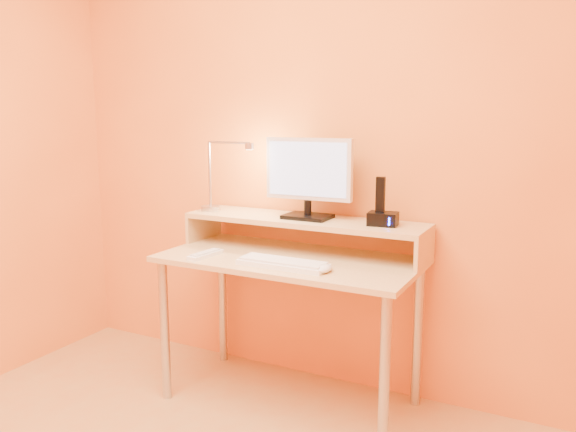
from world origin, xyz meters
The scene contains 25 objects.
wall_back centered at (0.00, 1.50, 1.25)m, with size 3.00×0.04×2.50m, color orange.
desk_leg_fl centered at (-0.55, 0.93, 0.35)m, with size 0.04×0.04×0.69m, color #AFB0B6.
desk_leg_fr centered at (0.55, 0.93, 0.35)m, with size 0.04×0.04×0.69m, color #AFB0B6.
desk_leg_bl centered at (-0.55, 1.43, 0.35)m, with size 0.04×0.04×0.69m, color #AFB0B6.
desk_leg_br centered at (0.55, 1.43, 0.35)m, with size 0.04×0.04×0.69m, color #AFB0B6.
desk_lower centered at (0.00, 1.18, 0.71)m, with size 1.20×0.60×0.03m, color #D8B979.
shelf_riser_left centered at (-0.59, 1.33, 0.79)m, with size 0.02×0.30×0.14m, color #D8B979.
shelf_riser_right centered at (0.59, 1.33, 0.79)m, with size 0.02×0.30×0.14m, color #D8B979.
desk_shelf centered at (0.00, 1.33, 0.87)m, with size 1.20×0.30×0.03m, color #D8B979.
monitor_foot centered at (0.02, 1.33, 0.89)m, with size 0.22×0.16×0.02m, color black.
monitor_neck centered at (0.02, 1.33, 0.93)m, with size 0.04×0.04×0.07m, color black.
monitor_panel centered at (0.02, 1.34, 1.12)m, with size 0.43×0.04×0.29m, color silver.
monitor_back centered at (0.02, 1.36, 1.12)m, with size 0.39×0.01×0.25m, color black.
monitor_screen centered at (0.02, 1.32, 1.12)m, with size 0.39×0.00×0.26m, color #92A3D2.
lamp_base centered at (-0.52, 1.30, 0.89)m, with size 0.10×0.10×0.03m, color #AFB0B6.
lamp_post centered at (-0.52, 1.30, 1.07)m, with size 0.01×0.01×0.33m, color #AFB0B6.
lamp_arm centered at (-0.40, 1.30, 1.24)m, with size 0.01×0.01×0.24m, color #AFB0B6.
lamp_head centered at (-0.28, 1.30, 1.22)m, with size 0.04×0.04×0.03m, color #AFB0B6.
lamp_bulb centered at (-0.28, 1.30, 1.20)m, with size 0.03×0.03×0.00m, color #FFEAC6.
phone_dock centered at (0.40, 1.33, 0.91)m, with size 0.13×0.10×0.06m, color black.
phone_handset centered at (0.38, 1.33, 1.02)m, with size 0.04×0.03×0.16m, color black.
phone_led centered at (0.44, 1.28, 0.91)m, with size 0.01×0.00×0.04m, color #2D46FF.
keyboard centered at (0.05, 1.01, 0.73)m, with size 0.41×0.13×0.02m, color white.
mouse centered at (0.25, 1.01, 0.74)m, with size 0.06×0.10×0.03m, color white.
remote_control centered at (-0.35, 1.01, 0.73)m, with size 0.05×0.20×0.02m, color white.
Camera 1 is at (1.20, -1.15, 1.39)m, focal length 36.18 mm.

